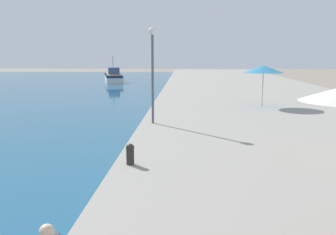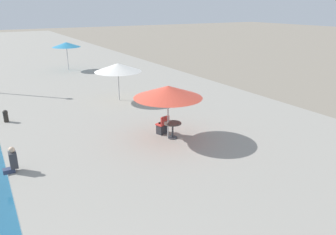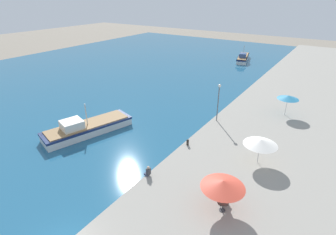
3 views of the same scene
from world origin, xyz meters
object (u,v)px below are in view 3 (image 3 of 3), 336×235
(fishing_boat_near, at_px, (87,127))
(cafe_umbrella_white, at_px, (261,142))
(cafe_chair_left, at_px, (224,200))
(cafe_chair_right, at_px, (225,200))
(fishing_boat_mid, at_px, (243,58))
(cafe_table, at_px, (223,205))
(lamppost, at_px, (219,96))
(cafe_umbrella_pink, at_px, (223,184))
(person_at_quay, at_px, (148,171))
(cafe_umbrella_striped, at_px, (288,97))
(mooring_bollard, at_px, (188,142))

(fishing_boat_near, relative_size, cafe_umbrella_white, 3.49)
(cafe_chair_left, bearing_deg, cafe_chair_right, -5.11)
(cafe_umbrella_white, bearing_deg, fishing_boat_mid, 110.81)
(fishing_boat_mid, bearing_deg, cafe_umbrella_white, -82.96)
(cafe_table, bearing_deg, cafe_chair_left, 106.50)
(cafe_chair_right, bearing_deg, cafe_umbrella_white, 80.09)
(fishing_boat_near, distance_m, fishing_boat_mid, 44.23)
(cafe_umbrella_white, height_order, lamppost, lamppost)
(fishing_boat_mid, xyz_separation_m, cafe_umbrella_pink, (14.67, -47.08, 2.05))
(fishing_boat_mid, xyz_separation_m, cafe_table, (14.85, -47.19, 0.38))
(cafe_chair_right, relative_size, lamppost, 0.20)
(fishing_boat_mid, xyz_separation_m, cafe_umbrella_white, (15.19, -39.95, 1.97))
(person_at_quay, relative_size, lamppost, 0.21)
(person_at_quay, xyz_separation_m, lamppost, (0.41, 12.99, 2.66))
(cafe_umbrella_white, xyz_separation_m, person_at_quay, (-7.08, -7.05, -1.69))
(fishing_boat_near, xyz_separation_m, cafe_umbrella_striped, (17.87, 16.39, 2.21))
(person_at_quay, bearing_deg, mooring_bollard, 87.02)
(fishing_boat_mid, relative_size, cafe_umbrella_striped, 3.66)
(fishing_boat_near, distance_m, lamppost, 15.51)
(cafe_umbrella_pink, distance_m, lamppost, 14.47)
(fishing_boat_near, bearing_deg, cafe_umbrella_white, 29.82)
(cafe_umbrella_striped, height_order, mooring_bollard, cafe_umbrella_striped)
(cafe_table, xyz_separation_m, lamppost, (-6.33, 13.18, 2.56))
(fishing_boat_near, height_order, fishing_boat_mid, fishing_boat_near)
(fishing_boat_near, height_order, cafe_chair_right, fishing_boat_near)
(cafe_umbrella_striped, bearing_deg, lamppost, -136.07)
(cafe_umbrella_striped, distance_m, lamppost, 9.05)
(cafe_umbrella_striped, bearing_deg, cafe_chair_left, -91.15)
(fishing_boat_mid, relative_size, person_at_quay, 9.70)
(fishing_boat_mid, bearing_deg, cafe_table, -86.30)
(cafe_umbrella_striped, height_order, lamppost, lamppost)
(cafe_table, relative_size, lamppost, 0.18)
(mooring_bollard, bearing_deg, cafe_umbrella_striped, 63.33)
(cafe_table, distance_m, cafe_chair_left, 0.75)
(cafe_umbrella_striped, height_order, cafe_chair_left, cafe_umbrella_striped)
(fishing_boat_near, distance_m, cafe_umbrella_striped, 24.35)
(cafe_table, height_order, cafe_chair_right, cafe_chair_right)
(person_at_quay, bearing_deg, cafe_umbrella_striped, 70.25)
(fishing_boat_near, xyz_separation_m, person_at_quay, (10.96, -2.86, 0.27))
(cafe_chair_right, xyz_separation_m, person_at_quay, (-6.66, -0.53, 0.10))
(cafe_table, relative_size, person_at_quay, 0.82)
(cafe_umbrella_pink, bearing_deg, mooring_bollard, 135.14)
(cafe_umbrella_striped, distance_m, cafe_chair_right, 18.83)
(person_at_quay, bearing_deg, cafe_table, -1.61)
(person_at_quay, distance_m, lamppost, 13.27)
(person_at_quay, distance_m, mooring_bollard, 6.13)
(fishing_boat_mid, distance_m, cafe_umbrella_pink, 49.36)
(fishing_boat_near, bearing_deg, fishing_boat_mid, 103.04)
(cafe_umbrella_white, relative_size, cafe_table, 3.71)
(cafe_umbrella_white, bearing_deg, cafe_chair_right, -93.62)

